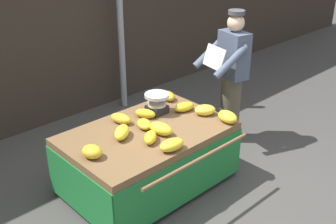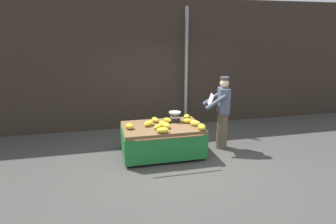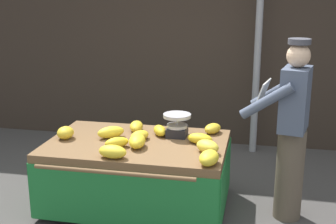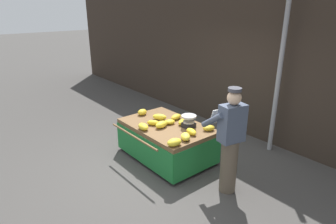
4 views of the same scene
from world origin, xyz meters
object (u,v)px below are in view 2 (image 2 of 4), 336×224
banana_bunch_5 (188,121)px  banana_bunch_9 (163,130)px  banana_bunch_10 (130,126)px  banana_bunch_1 (149,123)px  banana_bunch_6 (167,120)px  banana_cart (162,133)px  weighing_scale (175,117)px  banana_bunch_7 (158,127)px  vendor_person (222,113)px  banana_bunch_2 (202,127)px  banana_bunch_3 (187,116)px  banana_bunch_11 (195,123)px  banana_bunch_4 (166,125)px  banana_bunch_0 (155,120)px  street_pole (186,69)px  banana_bunch_8 (162,123)px

banana_bunch_5 → banana_bunch_9: (-0.70, -0.53, 0.01)m
banana_bunch_9 → banana_bunch_10: (-0.63, 0.41, 0.00)m
banana_bunch_1 → banana_bunch_6: banana_bunch_1 is taller
banana_cart → weighing_scale: 0.52m
banana_bunch_6 → banana_bunch_7: bearing=-125.1°
weighing_scale → vendor_person: bearing=-8.8°
banana_bunch_2 → banana_bunch_10: bearing=165.0°
banana_bunch_3 → banana_bunch_7: same height
banana_cart → weighing_scale: weighing_scale is taller
banana_bunch_2 → banana_bunch_5: banana_bunch_2 is taller
banana_bunch_1 → banana_bunch_5: size_ratio=1.10×
weighing_scale → banana_bunch_11: size_ratio=1.18×
banana_bunch_2 → banana_bunch_4: size_ratio=0.92×
banana_bunch_0 → banana_bunch_9: bearing=-89.6°
banana_bunch_7 → vendor_person: vendor_person is taller
banana_bunch_3 → banana_bunch_9: size_ratio=0.85×
street_pole → weighing_scale: bearing=-114.8°
banana_bunch_6 → banana_bunch_7: same height
banana_cart → vendor_person: vendor_person is taller
banana_bunch_5 → vendor_person: bearing=0.6°
banana_bunch_1 → banana_bunch_11: 1.03m
street_pole → banana_bunch_7: size_ratio=14.40×
street_pole → banana_bunch_9: 2.78m
banana_bunch_3 → weighing_scale: bearing=-153.0°
banana_bunch_2 → banana_bunch_9: 0.85m
weighing_scale → banana_bunch_3: 0.39m
banana_bunch_11 → vendor_person: bearing=17.9°
banana_cart → banana_bunch_8: size_ratio=8.09×
vendor_person → banana_bunch_11: bearing=-162.1°
banana_bunch_0 → banana_bunch_7: banana_bunch_0 is taller
banana_bunch_1 → banana_bunch_2: 1.17m
banana_bunch_5 → banana_bunch_9: size_ratio=0.97×
banana_bunch_6 → vendor_person: vendor_person is taller
banana_cart → banana_bunch_6: bearing=53.5°
banana_bunch_9 → banana_bunch_4: bearing=65.9°
banana_bunch_7 → banana_bunch_2: bearing=-15.2°
vendor_person → banana_cart: bearing=-177.1°
vendor_person → banana_bunch_9: bearing=-160.7°
banana_bunch_7 → weighing_scale: bearing=42.5°
banana_bunch_6 → banana_bunch_3: bearing=19.0°
banana_bunch_0 → banana_bunch_10: size_ratio=1.26×
banana_bunch_9 → banana_bunch_11: banana_bunch_11 is taller
banana_bunch_0 → banana_bunch_7: bearing=-94.5°
banana_bunch_3 → banana_bunch_7: 1.04m
street_pole → vendor_person: street_pole is taller
banana_bunch_1 → banana_bunch_11: bearing=-12.6°
banana_bunch_0 → banana_cart: bearing=-73.6°
street_pole → banana_bunch_6: (-0.92, -1.62, -0.95)m
weighing_scale → vendor_person: size_ratio=0.16×
street_pole → banana_bunch_7: 2.59m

